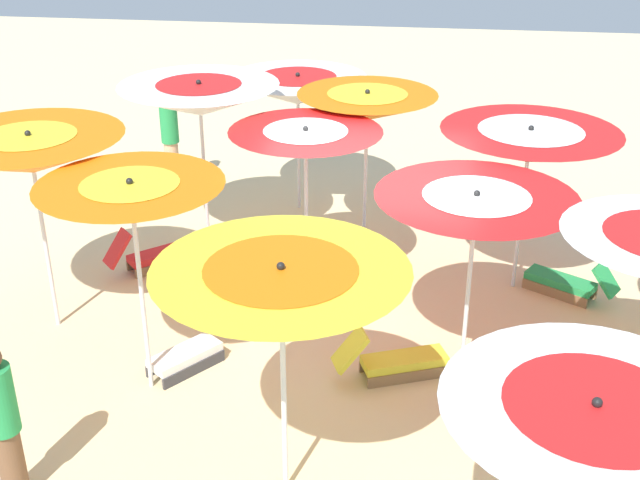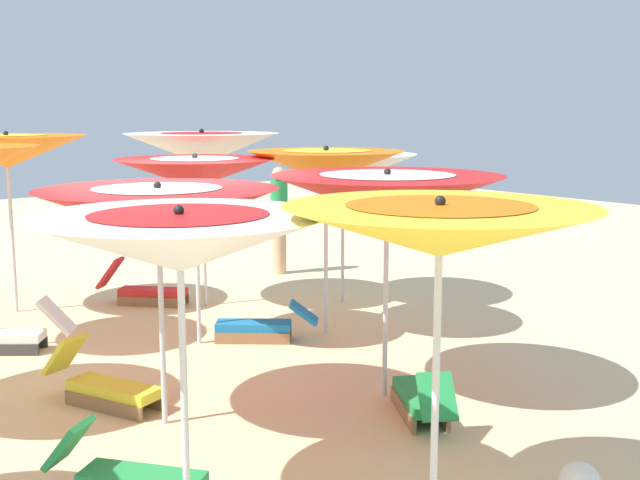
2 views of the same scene
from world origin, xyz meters
name	(u,v)px [view 2 (image 2 of 2)]	position (x,y,z in m)	size (l,w,h in m)	color
ground	(164,377)	(0.00, 0.00, -0.02)	(36.77, 36.77, 0.04)	beige
beach_umbrella_0	(343,168)	(-1.34, 3.68, 2.00)	(2.15, 2.15, 2.27)	silver
beach_umbrella_1	(202,148)	(-2.43, 1.97, 2.30)	(2.20, 2.20, 2.57)	silver
beach_umbrella_2	(7,151)	(-3.79, -0.32, 2.28)	(2.17, 2.17, 2.55)	silver
beach_umbrella_3	(326,165)	(-0.16, 2.40, 2.16)	(1.96, 1.96, 2.40)	silver
beach_umbrella_4	(195,173)	(-0.81, 0.91, 2.10)	(1.92, 1.92, 2.33)	silver
beach_umbrella_6	(387,195)	(1.96, 1.43, 2.03)	(2.27, 2.27, 2.29)	silver
beach_umbrella_7	(158,211)	(1.22, -0.64, 1.97)	(2.14, 2.14, 2.23)	silver
beach_umbrella_9	(440,230)	(4.18, -0.22, 2.11)	(2.01, 2.01, 2.33)	silver
beach_umbrella_10	(180,242)	(2.96, -1.39, 2.00)	(1.98, 1.98, 2.24)	silver
lounger_0	(261,326)	(-0.42, 1.56, 0.19)	(1.08, 1.19, 0.50)	olive
lounger_1	(146,290)	(-3.03, 1.32, 0.21)	(1.20, 1.13, 0.69)	olive
lounger_2	(16,334)	(-1.86, -0.96, 0.22)	(1.03, 1.18, 0.65)	#333338
lounger_3	(422,399)	(2.64, 1.26, 0.20)	(1.21, 0.92, 0.59)	olive
lounger_4	(131,477)	(2.43, -1.56, 0.20)	(1.16, 0.99, 0.59)	olive
lounger_5	(106,385)	(0.47, -0.88, 0.21)	(1.34, 0.80, 0.65)	olive
beachgoer_0	(279,217)	(-3.62, 4.17, 0.99)	(0.30, 0.30, 1.86)	#D8A87F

